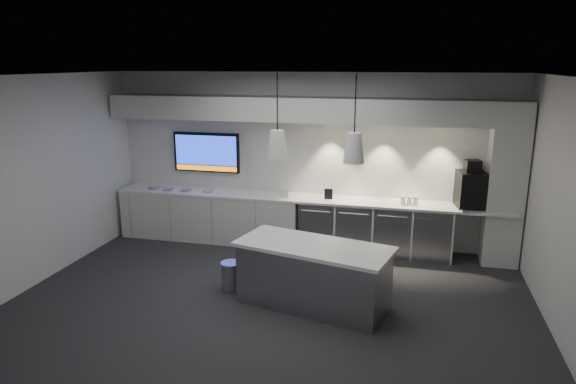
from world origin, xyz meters
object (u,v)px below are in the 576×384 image
(island, at_px, (313,275))
(wall_tv, at_px, (206,152))
(bin, at_px, (231,276))
(coffee_machine, at_px, (471,188))

(island, bearing_deg, wall_tv, 149.18)
(wall_tv, xyz_separation_m, bin, (1.25, -2.25, -1.35))
(bin, relative_size, coffee_machine, 0.54)
(wall_tv, bearing_deg, coffee_machine, -3.07)
(wall_tv, relative_size, coffee_machine, 1.63)
(wall_tv, bearing_deg, bin, -61.01)
(island, distance_m, bin, 1.26)
(island, relative_size, coffee_machine, 2.84)
(wall_tv, distance_m, island, 3.66)
(wall_tv, xyz_separation_m, coffee_machine, (4.60, -0.25, -0.34))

